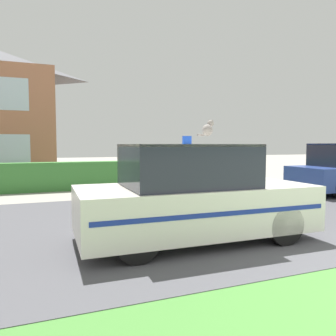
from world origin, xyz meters
TOP-DOWN VIEW (x-y plane):
  - road_strip at (0.00, 4.45)m, footprint 28.00×6.55m
  - garden_hedge at (-1.41, 10.09)m, footprint 9.02×0.56m
  - police_car at (-1.46, 2.96)m, footprint 3.92×1.72m
  - cat at (-1.26, 2.85)m, footprint 0.33×0.24m

SIDE VIEW (x-z plane):
  - road_strip at x=0.00m, z-range 0.00..0.01m
  - garden_hedge at x=-1.41m, z-range 0.00..0.99m
  - police_car at x=-1.46m, z-range -0.10..1.63m
  - cat at x=-1.26m, z-range 1.72..2.00m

